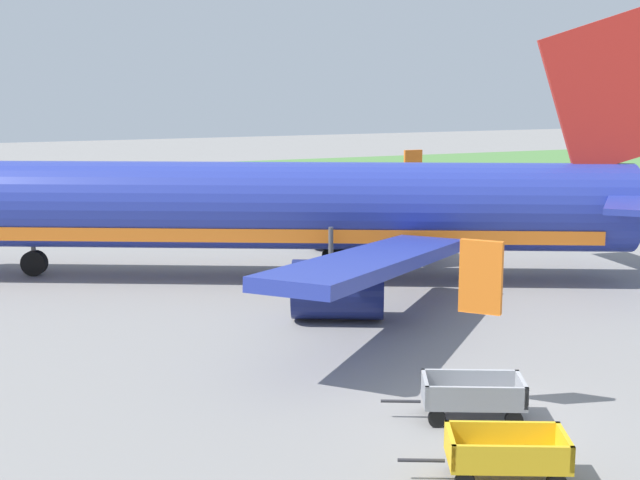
# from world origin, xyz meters

# --- Properties ---
(ground_plane) EXTENTS (220.00, 220.00, 0.00)m
(ground_plane) POSITION_xyz_m (0.00, 0.00, 0.00)
(ground_plane) COLOR gray
(grass_strip) EXTENTS (220.00, 28.00, 0.06)m
(grass_strip) POSITION_xyz_m (0.00, 56.25, 0.03)
(grass_strip) COLOR #518442
(grass_strip) RESTS_ON ground
(airplane) EXTENTS (35.44, 29.14, 11.34)m
(airplane) POSITION_xyz_m (1.46, 16.53, 3.05)
(airplane) COLOR #28389E
(airplane) RESTS_ON ground
(baggage_cart_nearest) EXTENTS (3.54, 2.31, 1.07)m
(baggage_cart_nearest) POSITION_xyz_m (-1.59, -3.42, 0.60)
(baggage_cart_nearest) COLOR gold
(baggage_cart_nearest) RESTS_ON ground
(baggage_cart_second_in_row) EXTENTS (3.53, 2.32, 1.07)m
(baggage_cart_second_in_row) POSITION_xyz_m (-0.36, -0.14, 0.60)
(baggage_cart_second_in_row) COLOR gray
(baggage_cart_second_in_row) RESTS_ON ground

